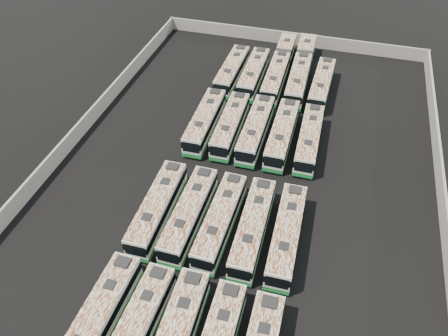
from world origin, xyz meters
The scene contains 19 objects.
ground centered at (0.00, 0.00, 0.00)m, with size 140.00×140.00×0.00m, color black.
perimeter_wall centered at (0.00, 0.00, 1.10)m, with size 45.20×73.20×2.20m.
bus_front_far_left centered at (-6.88, -20.84, 1.74)m, with size 2.77×12.13×3.41m.
bus_front_left centered at (-3.44, -20.79, 1.69)m, with size 2.72×11.76×3.30m.
bus_midfront_far_left centered at (-6.95, -7.59, 1.73)m, with size 2.81×12.03×3.37m.
bus_midfront_left centered at (-3.46, -7.47, 1.72)m, with size 2.61×11.96×3.36m.
bus_midfront_center centered at (-0.12, -7.41, 1.69)m, with size 2.70×11.80×3.31m.
bus_midfront_right centered at (3.31, -7.41, 1.71)m, with size 2.72×11.92×3.35m.
bus_midfront_far_right centered at (6.76, -7.34, 1.71)m, with size 2.79×11.90×3.34m.
bus_midback_far_left centered at (-6.88, 8.34, 1.72)m, with size 2.78×11.98×3.36m.
bus_midback_left centered at (-3.46, 8.49, 1.70)m, with size 2.77×11.87×3.33m.
bus_midback_center centered at (-0.09, 8.48, 1.74)m, with size 2.59×12.06×3.40m.
bus_midback_right centered at (3.35, 8.51, 1.73)m, with size 2.59×12.02×3.39m.
bus_midback_far_right centered at (6.80, 8.54, 1.68)m, with size 2.72×11.72×3.29m.
bus_back_far_left centered at (-6.89, 21.82, 1.70)m, with size 2.60×11.85×3.33m.
bus_back_left centered at (-3.51, 21.83, 1.72)m, with size 2.66×11.94×3.36m.
bus_back_center centered at (-0.13, 24.83, 1.70)m, with size 2.75×18.40×3.33m.
bus_back_right centered at (3.22, 25.09, 1.75)m, with size 3.04×18.96×3.43m.
bus_back_far_right centered at (6.77, 21.69, 1.68)m, with size 2.74×11.74×3.29m.
Camera 1 is at (8.39, -35.42, 36.05)m, focal length 35.00 mm.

